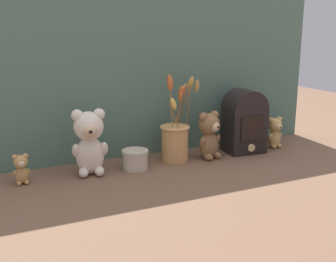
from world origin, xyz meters
The scene contains 9 objects.
ground_plane centered at (0.00, 0.00, 0.00)m, with size 4.00×4.00×0.00m, color brown.
backdrop_wall centered at (0.00, 0.17, 0.33)m, with size 1.54×0.02×0.66m.
teddy_bear_large centered at (-0.31, 0.02, 0.13)m, with size 0.13×0.12×0.24m.
teddy_bear_medium centered at (0.17, 0.00, 0.10)m, with size 0.11×0.10×0.20m.
teddy_bear_small centered at (0.52, 0.01, 0.07)m, with size 0.07×0.07×0.14m.
teddy_bear_tiny centered at (-0.55, 0.02, 0.06)m, with size 0.06×0.05×0.11m.
flower_vase centered at (0.04, 0.03, 0.10)m, with size 0.16×0.13×0.35m.
vintage_radio centered at (0.36, 0.02, 0.14)m, with size 0.17×0.15×0.27m.
decorative_tin_tall centered at (-0.15, 0.00, 0.04)m, with size 0.10×0.10×0.07m.
Camera 1 is at (-0.67, -1.43, 0.53)m, focal length 45.00 mm.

